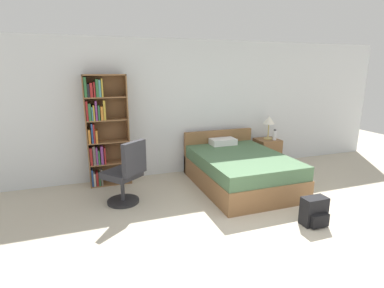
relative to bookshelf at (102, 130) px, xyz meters
name	(u,v)px	position (x,y,z in m)	size (l,w,h in m)	color
ground_plane	(287,260)	(1.74, -3.00, -1.02)	(14.00, 14.00, 0.00)	#BCB29E
wall_back	(191,108)	(1.74, 0.23, 0.28)	(9.00, 0.06, 2.60)	silver
bookshelf	(102,130)	(0.00, 0.00, 0.00)	(0.73, 0.28, 1.97)	brown
bed	(239,169)	(2.27, -0.86, -0.72)	(1.46, 2.02, 0.84)	brown
office_chair	(126,175)	(0.26, -0.97, -0.54)	(0.71, 0.72, 1.03)	#232326
nightstand	(267,153)	(3.35, -0.09, -0.72)	(0.47, 0.47, 0.60)	brown
table_lamp	(269,121)	(3.37, -0.06, -0.03)	(0.24, 0.24, 0.50)	tan
water_bottle	(275,135)	(3.44, -0.20, -0.31)	(0.08, 0.08, 0.23)	silver
backpack_black	(314,212)	(2.56, -2.46, -0.84)	(0.34, 0.25, 0.38)	black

